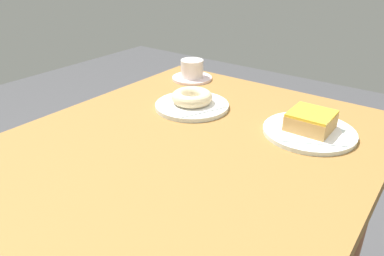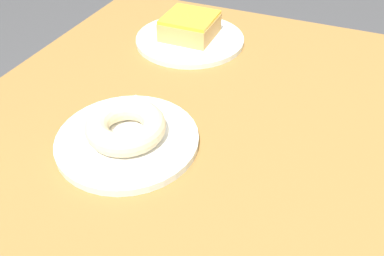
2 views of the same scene
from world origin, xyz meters
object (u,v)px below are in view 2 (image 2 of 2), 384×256
plate_sugar_ring (128,140)px  donut_sugar_ring (126,126)px  plate_glazed_square (190,39)px  donut_glazed_square (190,26)px

plate_sugar_ring → donut_sugar_ring: donut_sugar_ring is taller
plate_glazed_square → donut_glazed_square: donut_glazed_square is taller
donut_sugar_ring → plate_sugar_ring: bearing=0.0°
plate_sugar_ring → donut_glazed_square: 0.34m
plate_glazed_square → donut_glazed_square: 0.03m
donut_sugar_ring → plate_glazed_square: donut_sugar_ring is taller
plate_sugar_ring → plate_glazed_square: bearing=97.0°
donut_glazed_square → plate_glazed_square: bearing=90.0°
plate_sugar_ring → donut_glazed_square: bearing=97.0°
plate_sugar_ring → donut_sugar_ring: size_ratio=1.80×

